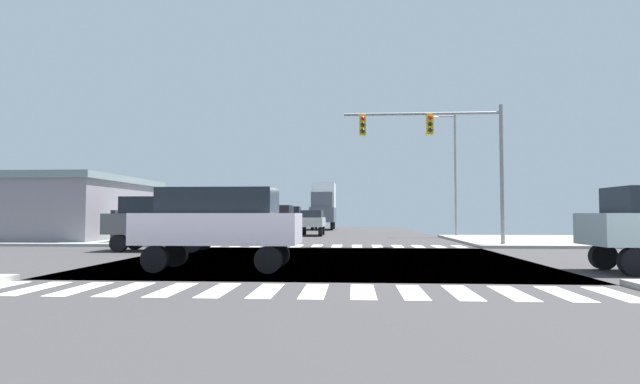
{
  "coord_description": "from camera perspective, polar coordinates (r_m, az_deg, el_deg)",
  "views": [
    {
      "loc": [
        1.05,
        -17.64,
        1.59
      ],
      "look_at": [
        -0.44,
        4.88,
        2.6
      ],
      "focal_mm": 28.0,
      "sensor_mm": 36.0,
      "label": 1
    }
  ],
  "objects": [
    {
      "name": "sedan_queued_1",
      "position": [
        30.23,
        -7.78,
        -3.43
      ],
      "size": [
        1.8,
        4.3,
        1.88
      ],
      "rotation": [
        0.0,
        0.0,
        3.14
      ],
      "color": "black",
      "rests_on": "ground"
    },
    {
      "name": "suv_leading_3",
      "position": [
        14.65,
        -11.43,
        -3.27
      ],
      "size": [
        4.6,
        1.96,
        2.34
      ],
      "rotation": [
        0.0,
        0.0,
        1.57
      ],
      "color": "black",
      "rests_on": "ground"
    },
    {
      "name": "sidewalk_corner_ne",
      "position": [
        31.99,
        25.82,
        -5.02
      ],
      "size": [
        12.0,
        12.0,
        0.14
      ],
      "color": "gray",
      "rests_on": "ground"
    },
    {
      "name": "suv_crossing_2",
      "position": [
        22.68,
        -17.53,
        -2.93
      ],
      "size": [
        4.6,
        1.96,
        2.34
      ],
      "rotation": [
        0.0,
        0.0,
        4.71
      ],
      "color": "black",
      "rests_on": "ground"
    },
    {
      "name": "pickup_nearside_1",
      "position": [
        49.68,
        -3.22,
        -2.89
      ],
      "size": [
        2.0,
        5.1,
        2.35
      ],
      "rotation": [
        0.0,
        0.0,
        3.14
      ],
      "color": "black",
      "rests_on": "ground"
    },
    {
      "name": "crosswalk_far",
      "position": [
        25.02,
        0.8,
        -6.19
      ],
      "size": [
        13.5,
        2.0,
        0.01
      ],
      "color": "white",
      "rests_on": "ground"
    },
    {
      "name": "bank_building",
      "position": [
        35.76,
        -28.52,
        -1.65
      ],
      "size": [
        12.31,
        10.77,
        3.91
      ],
      "color": "gray",
      "rests_on": "ground"
    },
    {
      "name": "crosswalk_near",
      "position": [
        10.54,
        -3.42,
        -11.21
      ],
      "size": [
        13.5,
        2.0,
        0.01
      ],
      "color": "white",
      "rests_on": "ground"
    },
    {
      "name": "sidewalk_corner_nw",
      "position": [
        32.83,
        -21.65,
        -5.03
      ],
      "size": [
        12.0,
        12.0,
        0.14
      ],
      "color": "gray",
      "rests_on": "ground"
    },
    {
      "name": "ground",
      "position": [
        17.74,
        0.37,
        -7.78
      ],
      "size": [
        90.0,
        90.0,
        0.05
      ],
      "color": "#343233"
    },
    {
      "name": "street_lamp",
      "position": [
        35.75,
        14.85,
        3.08
      ],
      "size": [
        1.78,
        0.32,
        8.49
      ],
      "color": "gray",
      "rests_on": "ground"
    },
    {
      "name": "traffic_signal_mast",
      "position": [
        25.46,
        13.59,
        5.67
      ],
      "size": [
        7.82,
        0.55,
        6.99
      ],
      "color": "gray",
      "rests_on": "ground"
    },
    {
      "name": "box_truck_middle_1",
      "position": [
        51.98,
        0.42,
        -1.48
      ],
      "size": [
        2.4,
        7.2,
        4.85
      ],
      "rotation": [
        0.0,
        0.0,
        3.14
      ],
      "color": "black",
      "rests_on": "ground"
    },
    {
      "name": "sedan_outer_2",
      "position": [
        37.22,
        -0.92,
        -3.28
      ],
      "size": [
        1.8,
        4.3,
        1.88
      ],
      "rotation": [
        0.0,
        0.0,
        3.14
      ],
      "color": "black",
      "rests_on": "ground"
    },
    {
      "name": "suv_farside_1",
      "position": [
        42.37,
        -4.43,
        -2.81
      ],
      "size": [
        1.96,
        4.6,
        2.34
      ],
      "rotation": [
        0.0,
        0.0,
        3.14
      ],
      "color": "black",
      "rests_on": "ground"
    }
  ]
}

